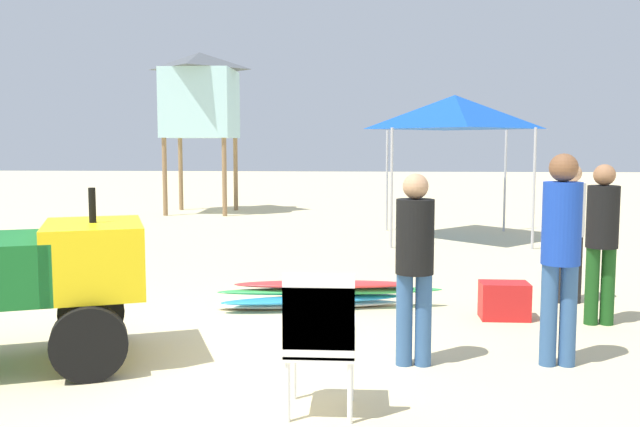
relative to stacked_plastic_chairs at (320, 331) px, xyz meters
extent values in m
plane|color=beige|center=(-1.52, 1.03, -0.60)|extent=(80.00, 80.00, 0.00)
cube|color=yellow|center=(-2.02, 1.13, 0.30)|extent=(1.14, 1.31, 0.60)
cylinder|color=black|center=(-2.02, 1.13, 0.75)|extent=(0.08, 0.08, 0.30)
cylinder|color=black|center=(-2.26, 1.63, -0.30)|extent=(0.62, 0.38, 0.60)
cylinder|color=black|center=(-1.87, 0.60, -0.30)|extent=(0.62, 0.38, 0.60)
cube|color=white|center=(0.00, 0.10, -0.16)|extent=(0.48, 0.48, 0.04)
cube|color=white|center=(0.00, -0.12, 0.04)|extent=(0.48, 0.04, 0.40)
cube|color=white|center=(0.00, 0.10, -0.07)|extent=(0.48, 0.48, 0.04)
cube|color=white|center=(0.00, -0.12, 0.13)|extent=(0.48, 0.04, 0.40)
cube|color=white|center=(0.00, 0.10, 0.02)|extent=(0.48, 0.48, 0.04)
cube|color=white|center=(0.00, -0.12, 0.22)|extent=(0.48, 0.04, 0.40)
cylinder|color=white|center=(0.21, 0.31, -0.39)|extent=(0.04, 0.04, 0.42)
cylinder|color=white|center=(-0.21, 0.31, -0.39)|extent=(0.04, 0.04, 0.42)
cylinder|color=white|center=(0.21, -0.11, -0.39)|extent=(0.04, 0.04, 0.42)
cylinder|color=white|center=(-0.21, -0.11, -0.39)|extent=(0.04, 0.04, 0.42)
ellipsoid|color=white|center=(-0.33, 3.13, -0.56)|extent=(2.10, 0.63, 0.08)
ellipsoid|color=#268CCC|center=(-0.28, 3.04, -0.48)|extent=(2.08, 0.79, 0.08)
ellipsoid|color=green|center=(-0.08, 3.13, -0.40)|extent=(2.59, 0.55, 0.08)
ellipsoid|color=red|center=(-0.16, 3.11, -0.32)|extent=(2.05, 0.44, 0.08)
cylinder|color=#194C19|center=(2.66, 2.60, -0.20)|extent=(0.14, 0.14, 0.81)
cylinder|color=#194C19|center=(2.82, 2.60, -0.20)|extent=(0.14, 0.14, 0.81)
cylinder|color=black|center=(2.74, 2.60, 0.52)|extent=(0.32, 0.32, 0.64)
sphere|color=#9E6B47|center=(2.74, 2.60, 0.95)|extent=(0.22, 0.22, 0.22)
cylinder|color=#33598C|center=(1.86, 1.22, -0.17)|extent=(0.14, 0.14, 0.87)
cylinder|color=#33598C|center=(2.02, 1.22, -0.17)|extent=(0.14, 0.14, 0.87)
cylinder|color=#193FB2|center=(1.94, 1.22, 0.61)|extent=(0.32, 0.32, 0.69)
sphere|color=brown|center=(1.94, 1.22, 1.07)|extent=(0.24, 0.24, 0.24)
cylinder|color=#33598C|center=(0.64, 1.15, -0.21)|extent=(0.14, 0.14, 0.79)
cylinder|color=#33598C|center=(0.80, 1.15, -0.21)|extent=(0.14, 0.14, 0.79)
cylinder|color=black|center=(0.72, 1.15, 0.50)|extent=(0.32, 0.32, 0.62)
sphere|color=tan|center=(0.72, 1.15, 0.92)|extent=(0.21, 0.21, 0.21)
cylinder|color=black|center=(2.63, 3.58, -0.21)|extent=(0.14, 0.14, 0.79)
cylinder|color=black|center=(2.79, 3.58, -0.21)|extent=(0.14, 0.14, 0.79)
cylinder|color=white|center=(2.71, 3.58, 0.50)|extent=(0.32, 0.32, 0.63)
sphere|color=tan|center=(2.71, 3.58, 0.93)|extent=(0.22, 0.22, 0.22)
cylinder|color=#B2B2B7|center=(0.79, 7.76, 0.47)|extent=(0.05, 0.05, 2.15)
cylinder|color=#B2B2B7|center=(3.29, 7.76, 0.47)|extent=(0.05, 0.05, 2.15)
cylinder|color=#B2B2B7|center=(0.79, 10.26, 0.47)|extent=(0.05, 0.05, 2.15)
cylinder|color=#B2B2B7|center=(3.29, 10.26, 0.47)|extent=(0.05, 0.05, 2.15)
pyramid|color=#144CB2|center=(2.04, 9.01, 1.87)|extent=(2.50, 2.50, 0.65)
cylinder|color=olive|center=(-4.84, 12.95, 0.40)|extent=(0.12, 0.12, 2.02)
cylinder|color=olive|center=(-3.28, 12.95, 0.40)|extent=(0.12, 0.12, 2.02)
cylinder|color=olive|center=(-4.84, 14.51, 0.40)|extent=(0.12, 0.12, 2.02)
cylinder|color=olive|center=(-3.28, 14.51, 0.40)|extent=(0.12, 0.12, 2.02)
cube|color=#ADDEDE|center=(-4.06, 13.73, 2.31)|extent=(1.80, 1.80, 1.80)
pyramid|color=#4C5156|center=(-4.06, 13.73, 3.44)|extent=(1.98, 1.98, 0.45)
cone|color=orange|center=(1.07, 6.22, -0.32)|extent=(0.40, 0.40, 0.57)
cube|color=red|center=(1.80, 2.77, -0.41)|extent=(0.51, 0.33, 0.40)
camera|label=1|loc=(0.29, -4.59, 1.27)|focal=38.75mm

